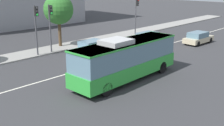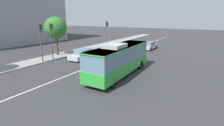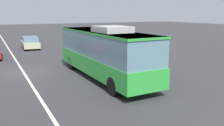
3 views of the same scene
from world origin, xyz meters
name	(u,v)px [view 2 (image 2 of 3)]	position (x,y,z in m)	size (l,w,h in m)	color
ground_plane	(104,61)	(0.00, 0.00, 0.00)	(160.00, 160.00, 0.00)	#333335
sidewalk_kerb	(63,55)	(0.00, 8.01, 0.07)	(80.00, 3.13, 0.14)	gray
lane_centre_line	(104,61)	(0.00, 0.00, 0.01)	(76.00, 0.16, 0.01)	silver
transit_bus	(120,58)	(-3.91, -4.56, 1.81)	(10.03, 2.63, 3.46)	green
sedan_beige	(149,46)	(12.26, -2.41, 0.72)	(4.58, 2.02, 1.46)	#C6B793
sedan_red	(117,47)	(7.42, 2.00, 0.72)	(4.55, 1.94, 1.46)	#B21919
sedan_silver	(83,54)	(-0.51, 3.37, 0.72)	(4.57, 1.99, 1.46)	#B7BABF
traffic_light_near_corner	(51,35)	(-3.10, 6.68, 3.56)	(0.33, 0.62, 5.20)	#47474C
traffic_light_mid_block	(107,29)	(11.05, 6.55, 3.56)	(0.32, 0.62, 5.20)	#47474C
traffic_light_far_corner	(41,36)	(-4.81, 6.65, 3.56)	(0.34, 0.62, 5.20)	#47474C
street_tree_kerbside_right	(56,28)	(-0.72, 8.48, 4.37)	(3.41, 3.41, 6.10)	#4C3823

